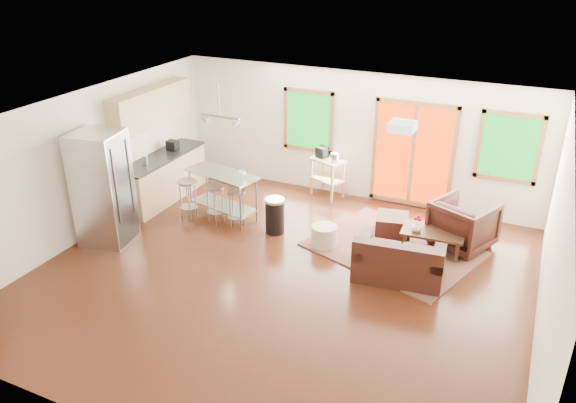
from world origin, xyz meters
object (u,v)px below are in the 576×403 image
at_px(armchair, 463,222).
at_px(island, 222,187).
at_px(refrigerator, 103,188).
at_px(coffee_table, 433,234).
at_px(ottoman, 392,225).
at_px(rug, 393,249).
at_px(loveseat, 398,263).
at_px(kitchen_cart, 327,164).

distance_m(armchair, island, 4.42).
bearing_deg(armchair, island, 33.59).
bearing_deg(refrigerator, coffee_table, 8.82).
bearing_deg(ottoman, rug, -70.64).
relative_size(loveseat, armchair, 1.52).
relative_size(ottoman, island, 0.37).
height_order(rug, armchair, armchair).
bearing_deg(ottoman, refrigerator, -152.97).
bearing_deg(coffee_table, island, -175.41).
bearing_deg(rug, refrigerator, -159.29).
distance_m(ottoman, refrigerator, 5.12).
relative_size(island, kitchen_cart, 1.48).
bearing_deg(coffee_table, ottoman, 157.23).
distance_m(ottoman, kitchen_cart, 2.08).
relative_size(loveseat, island, 0.94).
relative_size(coffee_table, armchair, 1.13).
relative_size(rug, island, 1.73).
relative_size(coffee_table, kitchen_cart, 1.03).
xyz_separation_m(coffee_table, armchair, (0.42, 0.42, 0.12)).
relative_size(rug, refrigerator, 1.32).
xyz_separation_m(armchair, island, (-4.35, -0.73, 0.15)).
height_order(loveseat, refrigerator, refrigerator).
height_order(armchair, kitchen_cart, kitchen_cart).
relative_size(coffee_table, island, 0.70).
height_order(loveseat, coffee_table, loveseat).
distance_m(rug, ottoman, 0.58).
height_order(loveseat, island, island).
distance_m(island, kitchen_cart, 2.27).
xyz_separation_m(armchair, ottoman, (-1.22, -0.08, -0.29)).
bearing_deg(refrigerator, kitchen_cart, 38.81).
height_order(coffee_table, island, island).
bearing_deg(armchair, refrigerator, 46.62).
relative_size(rug, armchair, 2.78).
distance_m(loveseat, armchair, 1.67).
bearing_deg(coffee_table, loveseat, -106.19).
bearing_deg(kitchen_cart, rug, -40.83).
distance_m(refrigerator, kitchen_cart, 4.42).
bearing_deg(ottoman, island, -168.30).
distance_m(coffee_table, kitchen_cart, 2.89).
bearing_deg(island, ottoman, 11.70).
xyz_separation_m(rug, refrigerator, (-4.69, -1.77, 0.99)).
bearing_deg(armchair, rug, 54.60).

